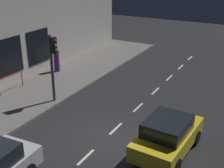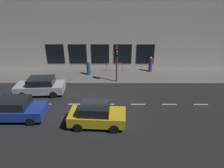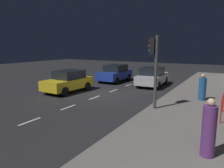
# 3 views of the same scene
# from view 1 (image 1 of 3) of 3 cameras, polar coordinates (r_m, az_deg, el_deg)

# --- Properties ---
(ground_plane) EXTENTS (60.00, 60.00, 0.00)m
(ground_plane) POSITION_cam_1_polar(r_m,az_deg,el_deg) (13.99, -1.28, -10.21)
(ground_plane) COLOR #232326
(sidewalk) EXTENTS (4.50, 32.00, 0.15)m
(sidewalk) POSITION_cam_1_polar(r_m,az_deg,el_deg) (17.56, -19.27, -4.15)
(sidewalk) COLOR slate
(sidewalk) RESTS_ON ground
(lane_centre_line) EXTENTS (0.12, 27.20, 0.01)m
(lane_centre_line) POSITION_cam_1_polar(r_m,az_deg,el_deg) (14.73, 0.69, -8.38)
(lane_centre_line) COLOR beige
(lane_centre_line) RESTS_ON ground
(traffic_light) EXTENTS (0.50, 0.32, 3.75)m
(traffic_light) POSITION_cam_1_polar(r_m,az_deg,el_deg) (16.58, -11.04, 4.77)
(traffic_light) COLOR #424244
(traffic_light) RESTS_ON sidewalk
(parked_car_1) EXTENTS (2.08, 3.94, 1.58)m
(parked_car_1) POSITION_cam_1_polar(r_m,az_deg,el_deg) (12.94, 10.41, -9.43)
(parked_car_1) COLOR gold
(parked_car_1) RESTS_ON ground
(pedestrian_0) EXTENTS (0.57, 0.57, 1.76)m
(pedestrian_0) POSITION_cam_1_polar(r_m,az_deg,el_deg) (21.87, -10.35, 4.42)
(pedestrian_0) COLOR #5B2D70
(pedestrian_0) RESTS_ON sidewalk
(red_railing) EXTENTS (0.05, 1.88, 0.97)m
(red_railing) POSITION_cam_1_polar(r_m,az_deg,el_deg) (19.19, -18.47, 0.75)
(red_railing) COLOR red
(red_railing) RESTS_ON sidewalk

